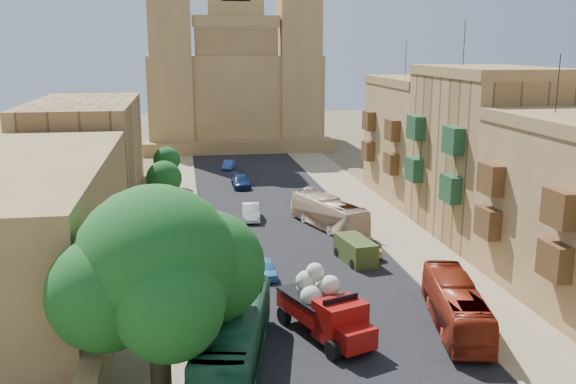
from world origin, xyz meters
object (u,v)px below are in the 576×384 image
object	(u,v)px
bus_red_east	(456,305)
car_white_b	(309,191)
bus_cream_east	(328,213)
car_white_a	(251,212)
pedestrian_c	(448,288)
car_dkblue	(241,181)
car_cream	(362,248)
olive_pickup	(355,250)
bus_green_north	(234,338)
car_blue_b	(229,165)
pedestrian_a	(464,305)
street_tree_a	(154,257)
car_blue_a	(265,268)
street_tree_d	(167,160)
red_truck	(325,307)
street_tree_b	(160,209)
street_tree_c	(164,179)
ficus_tree	(158,273)
church	(234,84)

from	to	relation	value
bus_red_east	car_white_b	distance (m)	32.80
bus_cream_east	car_white_b	distance (m)	12.06
car_white_a	pedestrian_c	distance (m)	23.45
car_dkblue	car_cream	bearing A→B (deg)	-75.44
olive_pickup	car_dkblue	bearing A→B (deg)	102.63
bus_green_north	car_blue_b	distance (m)	52.25
car_white_a	pedestrian_a	size ratio (longest dim) A/B	2.62
street_tree_a	car_cream	world-z (taller)	street_tree_a
street_tree_a	car_dkblue	distance (m)	35.60
car_blue_a	street_tree_d	bearing A→B (deg)	102.65
car_cream	pedestrian_a	xyz separation A→B (m)	(2.61, -12.19, 0.27)
red_truck	pedestrian_a	world-z (taller)	red_truck
car_blue_a	pedestrian_a	bearing A→B (deg)	-40.67
red_truck	car_cream	distance (m)	14.47
pedestrian_a	street_tree_b	bearing A→B (deg)	-23.50
street_tree_c	bus_green_north	size ratio (longest dim) A/B	0.45
bus_cream_east	car_blue_a	distance (m)	12.93
street_tree_a	pedestrian_c	bearing A→B (deg)	-1.74
olive_pickup	car_blue_b	size ratio (longest dim) A/B	1.31
street_tree_c	bus_cream_east	size ratio (longest dim) A/B	0.53
red_truck	car_blue_b	bearing A→B (deg)	91.79
street_tree_c	car_cream	world-z (taller)	street_tree_c
car_dkblue	pedestrian_c	size ratio (longest dim) A/B	2.36
red_truck	bus_cream_east	xyz separation A→B (m)	(4.93, 20.63, -0.36)
red_truck	car_blue_a	xyz separation A→B (m)	(-1.96, 9.72, -1.12)
street_tree_c	bus_green_north	bearing A→B (deg)	-82.55
street_tree_c	olive_pickup	distance (m)	21.41
car_white_b	ficus_tree	bearing A→B (deg)	89.19
street_tree_d	bus_red_east	world-z (taller)	street_tree_d
street_tree_d	car_white_a	xyz separation A→B (m)	(7.71, -15.23, -2.33)
street_tree_b	car_white_a	xyz separation A→B (m)	(7.71, 8.77, -2.84)
car_white_a	car_dkblue	world-z (taller)	car_white_a
ficus_tree	car_cream	size ratio (longest dim) A/B	2.39
street_tree_b	car_white_b	world-z (taller)	street_tree_b
car_dkblue	pedestrian_c	xyz separation A→B (m)	(9.45, -35.07, 0.31)
olive_pickup	bus_green_north	distance (m)	17.58
church	bus_cream_east	xyz separation A→B (m)	(4.00, -49.79, -8.18)
street_tree_a	car_blue_a	bearing A→B (deg)	39.77
street_tree_a	bus_red_east	xyz separation A→B (m)	(16.50, -3.89, -2.42)
bus_cream_east	pedestrian_c	size ratio (longest dim) A/B	4.91
red_truck	pedestrian_c	world-z (taller)	red_truck
car_cream	car_white_b	size ratio (longest dim) A/B	1.21
street_tree_c	olive_pickup	size ratio (longest dim) A/B	1.16
car_blue_b	pedestrian_c	world-z (taller)	pedestrian_c
car_dkblue	pedestrian_a	size ratio (longest dim) A/B	2.80
red_truck	car_blue_b	distance (m)	49.52
red_truck	pedestrian_c	xyz separation A→B (m)	(8.43, 3.27, -0.72)
street_tree_b	pedestrian_a	size ratio (longest dim) A/B	3.21
bus_cream_east	car_white_b	world-z (taller)	bus_cream_east
church	street_tree_d	bearing A→B (deg)	-108.09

